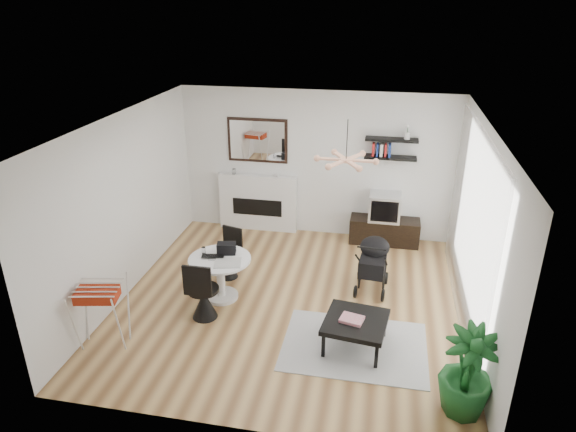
% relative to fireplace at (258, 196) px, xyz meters
% --- Properties ---
extents(floor, '(5.00, 5.00, 0.00)m').
position_rel_fireplace_xyz_m(floor, '(1.10, -2.42, -0.69)').
color(floor, brown).
rests_on(floor, ground).
extents(ceiling, '(5.00, 5.00, 0.00)m').
position_rel_fireplace_xyz_m(ceiling, '(1.10, -2.42, 2.01)').
color(ceiling, white).
rests_on(ceiling, wall_back).
extents(wall_back, '(5.00, 0.00, 5.00)m').
position_rel_fireplace_xyz_m(wall_back, '(1.10, 0.08, 0.66)').
color(wall_back, white).
rests_on(wall_back, floor).
extents(wall_left, '(0.00, 5.00, 5.00)m').
position_rel_fireplace_xyz_m(wall_left, '(-1.40, -2.42, 0.66)').
color(wall_left, white).
rests_on(wall_left, floor).
extents(wall_right, '(0.00, 5.00, 5.00)m').
position_rel_fireplace_xyz_m(wall_right, '(3.60, -2.42, 0.66)').
color(wall_right, white).
rests_on(wall_right, floor).
extents(sheer_curtain, '(0.04, 3.60, 2.60)m').
position_rel_fireplace_xyz_m(sheer_curtain, '(3.50, -2.22, 0.66)').
color(sheer_curtain, white).
rests_on(sheer_curtain, wall_right).
extents(fireplace, '(1.50, 0.17, 2.16)m').
position_rel_fireplace_xyz_m(fireplace, '(0.00, 0.00, 0.00)').
color(fireplace, white).
rests_on(fireplace, floor).
extents(shelf_lower, '(0.90, 0.25, 0.04)m').
position_rel_fireplace_xyz_m(shelf_lower, '(2.41, -0.05, 0.91)').
color(shelf_lower, black).
rests_on(shelf_lower, wall_back).
extents(shelf_upper, '(0.90, 0.25, 0.04)m').
position_rel_fireplace_xyz_m(shelf_upper, '(2.41, -0.05, 1.23)').
color(shelf_upper, black).
rests_on(shelf_upper, wall_back).
extents(pendant_lamp, '(0.90, 0.90, 0.10)m').
position_rel_fireplace_xyz_m(pendant_lamp, '(1.80, -2.12, 1.46)').
color(pendant_lamp, tan).
rests_on(pendant_lamp, ceiling).
extents(tv_console, '(1.25, 0.44, 0.47)m').
position_rel_fireplace_xyz_m(tv_console, '(2.41, -0.15, -0.45)').
color(tv_console, black).
rests_on(tv_console, floor).
extents(crt_tv, '(0.56, 0.49, 0.49)m').
position_rel_fireplace_xyz_m(crt_tv, '(2.38, -0.16, 0.03)').
color(crt_tv, silver).
rests_on(crt_tv, tv_console).
extents(dining_table, '(0.92, 0.92, 0.67)m').
position_rel_fireplace_xyz_m(dining_table, '(0.05, -2.52, -0.24)').
color(dining_table, white).
rests_on(dining_table, floor).
extents(laptop, '(0.36, 0.27, 0.03)m').
position_rel_fireplace_xyz_m(laptop, '(-0.04, -2.55, -0.00)').
color(laptop, black).
rests_on(laptop, dining_table).
extents(black_bag, '(0.30, 0.22, 0.16)m').
position_rel_fireplace_xyz_m(black_bag, '(0.11, -2.35, 0.07)').
color(black_bag, black).
rests_on(black_bag, dining_table).
extents(newspaper, '(0.44, 0.39, 0.01)m').
position_rel_fireplace_xyz_m(newspaper, '(0.22, -2.64, -0.01)').
color(newspaper, silver).
rests_on(newspaper, dining_table).
extents(drinking_glass, '(0.06, 0.06, 0.10)m').
position_rel_fireplace_xyz_m(drinking_glass, '(-0.22, -2.41, 0.03)').
color(drinking_glass, white).
rests_on(drinking_glass, dining_table).
extents(chair_far, '(0.42, 0.43, 0.81)m').
position_rel_fireplace_xyz_m(chair_far, '(-0.03, -1.88, -0.43)').
color(chair_far, black).
rests_on(chair_far, floor).
extents(chair_near, '(0.44, 0.44, 0.92)m').
position_rel_fireplace_xyz_m(chair_near, '(-0.02, -3.06, -0.40)').
color(chair_near, black).
rests_on(chair_near, floor).
extents(drying_rack, '(0.69, 0.66, 0.88)m').
position_rel_fireplace_xyz_m(drying_rack, '(-1.08, -3.88, -0.22)').
color(drying_rack, white).
rests_on(drying_rack, floor).
extents(stroller, '(0.51, 0.78, 0.92)m').
position_rel_fireplace_xyz_m(stroller, '(2.26, -1.80, -0.29)').
color(stroller, black).
rests_on(stroller, floor).
extents(rug, '(1.85, 1.34, 0.01)m').
position_rel_fireplace_xyz_m(rug, '(2.11, -3.31, -0.68)').
color(rug, '#A8A8A8').
rests_on(rug, floor).
extents(coffee_table, '(0.87, 0.87, 0.40)m').
position_rel_fireplace_xyz_m(coffee_table, '(2.11, -3.31, -0.32)').
color(coffee_table, black).
rests_on(coffee_table, rug).
extents(magazines, '(0.33, 0.28, 0.04)m').
position_rel_fireplace_xyz_m(magazines, '(2.06, -3.33, -0.25)').
color(magazines, '#CA324D').
rests_on(magazines, coffee_table).
extents(potted_plant, '(0.61, 0.61, 1.05)m').
position_rel_fireplace_xyz_m(potted_plant, '(3.35, -4.20, -0.16)').
color(potted_plant, '#17511F').
rests_on(potted_plant, floor).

